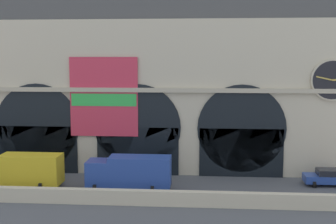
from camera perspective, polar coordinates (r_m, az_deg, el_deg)
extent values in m
plane|color=#54565B|center=(40.89, -4.94, -9.86)|extent=(200.00, 200.00, 0.00)
cube|color=beige|center=(36.65, -6.07, -10.89)|extent=(90.00, 0.70, 1.22)
cube|color=beige|center=(46.49, -3.58, 2.05)|extent=(43.76, 4.55, 15.66)
cube|color=black|center=(47.65, -16.47, -4.66)|extent=(8.33, 0.20, 4.88)
cylinder|color=black|center=(47.23, -16.58, -1.76)|extent=(8.77, 0.20, 8.77)
cube|color=black|center=(45.02, -3.94, -5.06)|extent=(8.33, 0.20, 4.88)
cylinder|color=black|center=(44.57, -3.97, -1.99)|extent=(8.77, 0.20, 8.77)
cube|color=black|center=(44.72, 9.44, -5.23)|extent=(8.33, 0.20, 4.88)
cylinder|color=black|center=(44.27, 9.51, -2.14)|extent=(8.77, 0.20, 8.77)
cylinder|color=beige|center=(45.22, 20.46, 3.90)|extent=(4.00, 0.25, 4.00)
cylinder|color=black|center=(45.11, 20.50, 3.89)|extent=(3.70, 0.06, 3.70)
cube|color=gold|center=(44.82, 19.59, 4.13)|extent=(1.56, 0.04, 0.46)
cube|color=#D8334C|center=(44.70, -8.31, 1.94)|extent=(6.90, 0.12, 7.97)
cube|color=green|center=(44.64, -8.32, 1.56)|extent=(6.63, 0.04, 1.26)
cube|color=#C0B49A|center=(44.03, -4.03, 2.87)|extent=(43.76, 0.50, 0.44)
cube|color=gold|center=(42.37, -17.30, -7.07)|extent=(5.50, 2.30, 2.70)
cylinder|color=black|center=(41.34, -16.13, -9.32)|extent=(0.28, 0.84, 0.84)
cylinder|color=black|center=(43.21, -15.16, -8.57)|extent=(0.28, 0.84, 0.84)
cube|color=#28479E|center=(40.49, -8.96, -7.78)|extent=(2.00, 2.30, 2.30)
cube|color=#28479E|center=(39.75, -3.65, -7.69)|extent=(5.50, 2.30, 2.70)
cylinder|color=black|center=(39.85, -9.42, -9.75)|extent=(0.28, 0.84, 0.84)
cylinder|color=black|center=(41.78, -8.73, -8.95)|extent=(0.28, 0.84, 0.84)
cylinder|color=black|center=(38.97, -2.01, -10.05)|extent=(0.28, 0.84, 0.84)
cylinder|color=black|center=(40.94, -1.68, -9.20)|extent=(0.28, 0.84, 0.84)
cube|color=#28479E|center=(44.17, 20.00, -8.11)|extent=(4.40, 1.80, 0.70)
cube|color=black|center=(44.08, 20.31, -7.31)|extent=(2.46, 1.62, 0.55)
cylinder|color=black|center=(43.14, 18.39, -8.88)|extent=(0.28, 0.60, 0.60)
cylinder|color=black|center=(44.66, 17.89, -8.32)|extent=(0.28, 0.60, 0.60)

